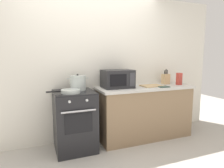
# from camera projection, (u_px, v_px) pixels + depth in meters

# --- Properties ---
(ground_plane) EXTENTS (10.00, 10.00, 0.00)m
(ground_plane) POSITION_uv_depth(u_px,v_px,m) (110.00, 164.00, 2.66)
(ground_plane) COLOR #B2ADA3
(back_wall) EXTENTS (4.40, 0.10, 2.50)m
(back_wall) POSITION_uv_depth(u_px,v_px,m) (106.00, 67.00, 3.49)
(back_wall) COLOR silver
(back_wall) RESTS_ON ground_plane
(lower_cabinet_right) EXTENTS (1.64, 0.56, 0.88)m
(lower_cabinet_right) POSITION_uv_depth(u_px,v_px,m) (145.00, 113.00, 3.50)
(lower_cabinet_right) COLOR #8C7051
(lower_cabinet_right) RESTS_ON ground_plane
(countertop_right) EXTENTS (1.70, 0.60, 0.04)m
(countertop_right) POSITION_uv_depth(u_px,v_px,m) (145.00, 88.00, 3.43)
(countertop_right) COLOR beige
(countertop_right) RESTS_ON lower_cabinet_right
(stove) EXTENTS (0.60, 0.64, 0.92)m
(stove) POSITION_uv_depth(u_px,v_px,m) (75.00, 121.00, 3.02)
(stove) COLOR black
(stove) RESTS_ON ground_plane
(stock_pot) EXTENTS (0.34, 0.25, 0.26)m
(stock_pot) POSITION_uv_depth(u_px,v_px,m) (78.00, 83.00, 3.06)
(stock_pot) COLOR #B9C3BE
(stock_pot) RESTS_ON stove
(frying_pan) EXTENTS (0.48, 0.28, 0.05)m
(frying_pan) POSITION_uv_depth(u_px,v_px,m) (70.00, 91.00, 2.83)
(frying_pan) COLOR #B9C3BE
(frying_pan) RESTS_ON stove
(microwave) EXTENTS (0.50, 0.37, 0.30)m
(microwave) POSITION_uv_depth(u_px,v_px,m) (117.00, 79.00, 3.28)
(microwave) COLOR #232326
(microwave) RESTS_ON countertop_right
(cutting_board) EXTENTS (0.36, 0.26, 0.02)m
(cutting_board) POSITION_uv_depth(u_px,v_px,m) (152.00, 86.00, 3.45)
(cutting_board) COLOR tan
(cutting_board) RESTS_ON countertop_right
(knife_block) EXTENTS (0.13, 0.10, 0.28)m
(knife_block) POSITION_uv_depth(u_px,v_px,m) (166.00, 79.00, 3.71)
(knife_block) COLOR tan
(knife_block) RESTS_ON countertop_right
(pasta_box) EXTENTS (0.08, 0.08, 0.22)m
(pasta_box) POSITION_uv_depth(u_px,v_px,m) (179.00, 79.00, 3.62)
(pasta_box) COLOR #B73D33
(pasta_box) RESTS_ON countertop_right
(oven_mitt) EXTENTS (0.18, 0.14, 0.02)m
(oven_mitt) POSITION_uv_depth(u_px,v_px,m) (164.00, 87.00, 3.36)
(oven_mitt) COLOR #384C42
(oven_mitt) RESTS_ON countertop_right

